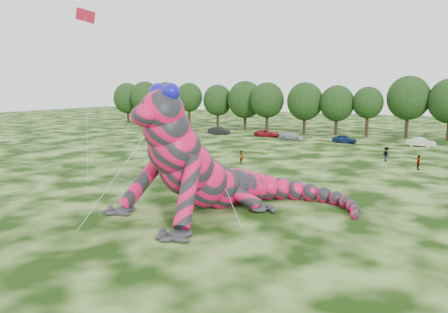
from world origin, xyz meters
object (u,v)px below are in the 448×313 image
tree_6 (267,107)px  spectator_0 (241,157)px  car_2 (267,133)px  car_4 (344,139)px  car_3 (293,136)px  tree_0 (128,103)px  spectator_3 (419,162)px  car_1 (219,131)px  spectator_4 (191,139)px  tree_3 (189,105)px  car_5 (421,142)px  tree_8 (337,110)px  tree_9 (367,112)px  tree_1 (145,103)px  tree_2 (166,104)px  flying_kite (86,29)px  tree_4 (218,106)px  tree_7 (305,108)px  spectator_2 (386,154)px  inflatable_gecko (216,146)px  tree_5 (245,105)px  car_0 (179,129)px  tree_10 (408,107)px

tree_6 → spectator_0: tree_6 is taller
car_2 → car_4: car_4 is taller
spectator_0 → car_3: bearing=-60.2°
tree_0 → spectator_3: 73.36m
car_1 → spectator_4: (3.00, -13.99, 0.11)m
tree_3 → car_5: tree_3 is taller
tree_8 → tree_9: tree_8 is taller
tree_1 → spectator_4: bearing=-40.6°
tree_0 → tree_2: bearing=-2.3°
flying_kite → tree_9: 55.46m
tree_4 → car_1: (6.36, -10.76, -3.85)m
tree_9 → car_1: size_ratio=2.10×
tree_4 → spectator_4: (9.35, -24.75, -3.73)m
tree_9 → spectator_3: bearing=-69.3°
flying_kite → car_2: size_ratio=3.35×
car_3 → tree_7: bearing=18.2°
tree_2 → spectator_4: 33.88m
flying_kite → car_3: (1.37, 42.96, -12.46)m
tree_1 → car_4: 49.61m
tree_7 → car_2: bearing=-116.1°
tree_6 → spectator_2: bearing=-43.3°
inflatable_gecko → spectator_4: size_ratio=11.40×
flying_kite → spectator_2: 36.15m
car_4 → spectator_0: 24.97m
spectator_2 → car_1: bearing=17.2°
tree_4 → tree_5: bearing=-2.4°
tree_8 → spectator_4: (-16.07, -23.03, -3.68)m
inflatable_gecko → car_0: (-31.44, 40.91, -3.77)m
car_2 → flying_kite: bearing=-174.8°
tree_5 → tree_9: bearing=-2.6°
tree_2 → tree_1: bearing=-172.4°
inflatable_gecko → tree_2: tree_2 is taller
tree_5 → car_2: size_ratio=2.19×
car_5 → spectator_2: size_ratio=2.31×
tree_5 → car_4: tree_5 is taller
car_5 → tree_6: bearing=80.3°
spectator_2 → tree_4: bearing=8.7°
car_5 → spectator_0: size_ratio=2.46×
tree_9 → spectator_0: 35.73m
tree_7 → car_5: (20.70, -8.67, -4.09)m
car_0 → spectator_3: (43.13, -18.16, 0.04)m
tree_5 → tree_1: bearing=-179.1°
car_2 → car_4: 13.95m
tree_0 → spectator_0: tree_0 is taller
tree_0 → tree_10: bearing=-0.6°
tree_4 → car_1: 13.08m
tree_6 → tree_7: 7.48m
inflatable_gecko → car_0: 51.73m
flying_kite → car_1: 47.82m
tree_0 → tree_6: tree_0 is taller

